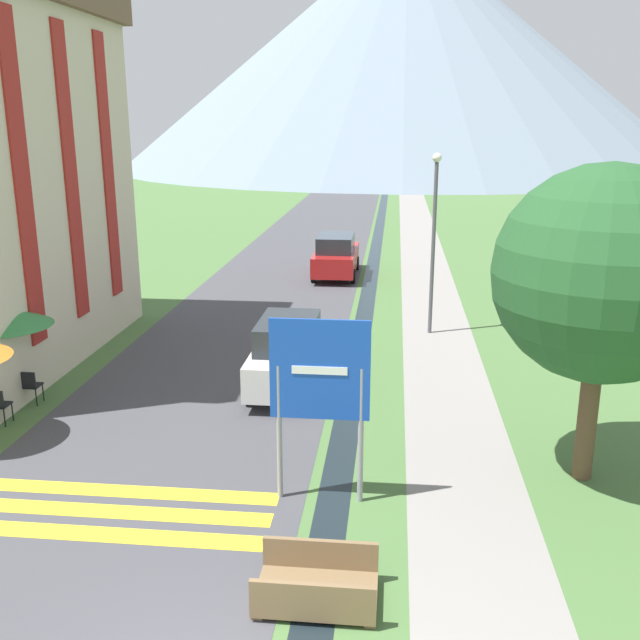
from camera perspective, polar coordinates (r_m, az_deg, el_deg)
ground_plane at (r=27.34m, az=1.31°, el=1.85°), size 160.00×160.00×0.00m
road at (r=37.33m, az=-1.26°, el=5.62°), size 6.40×60.00×0.01m
footpath at (r=37.06m, az=8.18°, el=5.39°), size 2.20×60.00×0.01m
drainage_channel at (r=37.05m, az=4.45°, el=5.49°), size 0.60×60.00×0.00m
crosswalk_marking at (r=13.25m, az=-15.93°, el=-14.54°), size 5.44×1.84×0.01m
mountain_distant at (r=105.02m, az=6.74°, el=20.66°), size 78.12×78.12×31.55m
road_sign at (r=12.23m, az=-0.02°, el=-5.29°), size 1.73×0.11×3.35m
footbridge at (r=10.68m, az=-0.27°, el=-20.59°), size 1.70×1.10×0.65m
parked_car_near at (r=17.92m, az=-2.49°, el=-2.65°), size 1.73×4.10×1.82m
parked_car_far at (r=30.86m, az=1.29°, el=5.19°), size 1.84×4.49×1.82m
cafe_chair_middle at (r=18.28m, az=-22.19°, el=-4.78°), size 0.40×0.40×0.85m
cafe_umbrella_middle_green at (r=18.24m, az=-23.93°, el=0.34°), size 2.18×2.18×2.40m
streetlamp at (r=22.30m, az=9.10°, el=7.12°), size 0.28×0.28×5.60m
tree_by_path at (r=13.48m, az=21.71°, el=3.37°), size 3.89×3.89×5.88m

